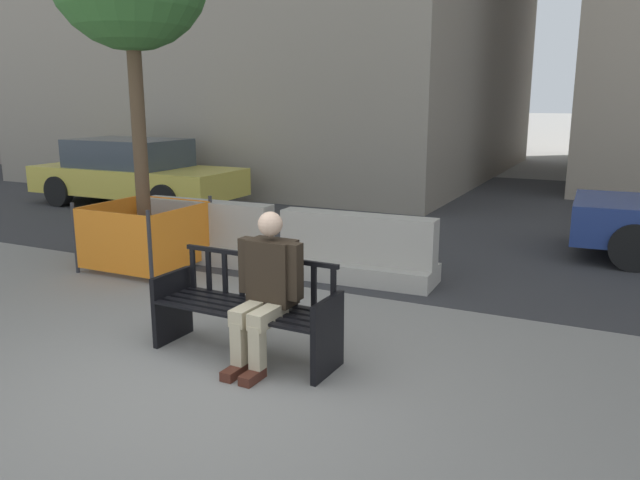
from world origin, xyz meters
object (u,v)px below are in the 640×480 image
at_px(street_bench, 246,313).
at_px(construction_fence, 145,233).
at_px(car_taxi_near, 134,172).
at_px(seated_person, 266,286).
at_px(jersey_barrier_centre, 357,253).
at_px(jersey_barrier_left, 207,236).

distance_m(street_bench, construction_fence, 3.43).
height_order(street_bench, construction_fence, construction_fence).
xyz_separation_m(construction_fence, car_taxi_near, (-3.65, 3.81, 0.24)).
height_order(seated_person, car_taxi_near, car_taxi_near).
bearing_deg(street_bench, jersey_barrier_centre, 91.09).
height_order(jersey_barrier_centre, jersey_barrier_left, same).
bearing_deg(construction_fence, car_taxi_near, 133.79).
bearing_deg(construction_fence, seated_person, -32.74).
distance_m(seated_person, construction_fence, 3.68).
bearing_deg(seated_person, car_taxi_near, 139.31).
bearing_deg(jersey_barrier_left, car_taxi_near, 143.17).
distance_m(construction_fence, car_taxi_near, 5.28).
xyz_separation_m(seated_person, car_taxi_near, (-6.74, 5.79, 0.01)).
relative_size(seated_person, construction_fence, 1.01).
bearing_deg(jersey_barrier_centre, seated_person, -83.62).
distance_m(jersey_barrier_left, car_taxi_near, 5.20).
height_order(jersey_barrier_centre, construction_fence, construction_fence).
bearing_deg(car_taxi_near, seated_person, -40.69).
bearing_deg(jersey_barrier_left, seated_person, -46.05).
distance_m(jersey_barrier_centre, construction_fence, 2.88).
height_order(street_bench, seated_person, seated_person).
relative_size(street_bench, car_taxi_near, 0.37).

